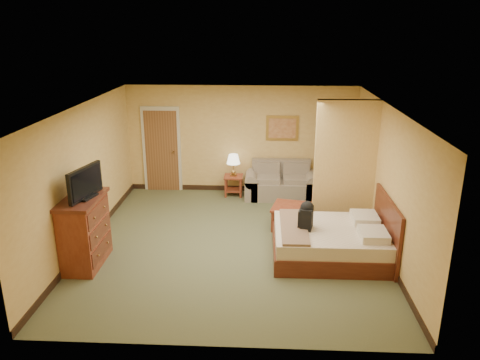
# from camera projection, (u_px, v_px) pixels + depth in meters

# --- Properties ---
(floor) EXTENTS (6.00, 6.00, 0.00)m
(floor) POSITION_uv_depth(u_px,v_px,m) (234.00, 243.00, 8.87)
(floor) COLOR #565B3A
(floor) RESTS_ON ground
(ceiling) EXTENTS (6.00, 6.00, 0.00)m
(ceiling) POSITION_uv_depth(u_px,v_px,m) (233.00, 107.00, 8.05)
(ceiling) COLOR white
(ceiling) RESTS_ON back_wall
(back_wall) EXTENTS (5.50, 0.02, 2.60)m
(back_wall) POSITION_uv_depth(u_px,v_px,m) (241.00, 140.00, 11.30)
(back_wall) COLOR #DFB15F
(back_wall) RESTS_ON floor
(left_wall) EXTENTS (0.02, 6.00, 2.60)m
(left_wall) POSITION_uv_depth(u_px,v_px,m) (84.00, 176.00, 8.59)
(left_wall) COLOR #DFB15F
(left_wall) RESTS_ON floor
(right_wall) EXTENTS (0.02, 6.00, 2.60)m
(right_wall) POSITION_uv_depth(u_px,v_px,m) (387.00, 181.00, 8.33)
(right_wall) COLOR #DFB15F
(right_wall) RESTS_ON floor
(partition) EXTENTS (1.20, 0.15, 2.60)m
(partition) POSITION_uv_depth(u_px,v_px,m) (345.00, 166.00, 9.23)
(partition) COLOR #DFB15F
(partition) RESTS_ON floor
(door) EXTENTS (0.94, 0.16, 2.10)m
(door) POSITION_uv_depth(u_px,v_px,m) (162.00, 150.00, 11.45)
(door) COLOR beige
(door) RESTS_ON floor
(baseboard) EXTENTS (5.50, 0.02, 0.12)m
(baseboard) POSITION_uv_depth(u_px,v_px,m) (241.00, 188.00, 11.69)
(baseboard) COLOR black
(baseboard) RESTS_ON floor
(loveseat) EXTENTS (1.72, 0.80, 0.87)m
(loveseat) POSITION_uv_depth(u_px,v_px,m) (281.00, 186.00, 11.17)
(loveseat) COLOR gray
(loveseat) RESTS_ON floor
(side_table) EXTENTS (0.45, 0.45, 0.49)m
(side_table) POSITION_uv_depth(u_px,v_px,m) (233.00, 182.00, 11.29)
(side_table) COLOR maroon
(side_table) RESTS_ON floor
(table_lamp) EXTENTS (0.32, 0.32, 0.53)m
(table_lamp) POSITION_uv_depth(u_px,v_px,m) (233.00, 160.00, 11.11)
(table_lamp) COLOR #A1793B
(table_lamp) RESTS_ON side_table
(coffee_table) EXTENTS (0.88, 0.88, 0.47)m
(coffee_table) POSITION_uv_depth(u_px,v_px,m) (291.00, 212.00, 9.46)
(coffee_table) COLOR maroon
(coffee_table) RESTS_ON floor
(wall_picture) EXTENTS (0.77, 0.04, 0.60)m
(wall_picture) POSITION_uv_depth(u_px,v_px,m) (282.00, 128.00, 11.14)
(wall_picture) COLOR #B78E3F
(wall_picture) RESTS_ON back_wall
(dresser) EXTENTS (0.60, 1.14, 1.22)m
(dresser) POSITION_uv_depth(u_px,v_px,m) (85.00, 231.00, 7.93)
(dresser) COLOR maroon
(dresser) RESTS_ON floor
(tv) EXTENTS (0.30, 0.86, 0.53)m
(tv) POSITION_uv_depth(u_px,v_px,m) (85.00, 184.00, 7.66)
(tv) COLOR black
(tv) RESTS_ON dresser
(bed) EXTENTS (2.02, 1.72, 1.11)m
(bed) POSITION_uv_depth(u_px,v_px,m) (334.00, 241.00, 8.28)
(bed) COLOR #4F1D12
(bed) RESTS_ON floor
(backpack) EXTENTS (0.26, 0.33, 0.51)m
(backpack) POSITION_uv_depth(u_px,v_px,m) (307.00, 214.00, 8.12)
(backpack) COLOR black
(backpack) RESTS_ON bed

